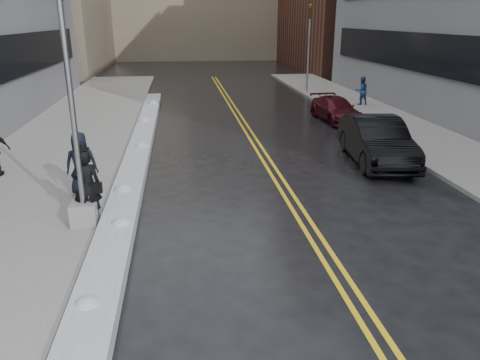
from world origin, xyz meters
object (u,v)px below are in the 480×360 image
object	(u,v)px
pedestrian_east	(362,91)
car_maroon	(336,109)
lamppost	(75,135)
pedestrian_c	(81,164)
traffic_signal	(309,45)
car_black	(377,141)
fire_hydrant	(399,128)
pedestrian_fedora	(87,186)

from	to	relation	value
pedestrian_east	car_maroon	world-z (taller)	pedestrian_east
lamppost	pedestrian_c	distance (m)	2.74
pedestrian_c	car_maroon	world-z (taller)	pedestrian_c
traffic_signal	pedestrian_c	distance (m)	23.31
car_black	car_maroon	distance (m)	7.69
car_black	car_maroon	xyz separation A→B (m)	(0.94, 7.63, -0.24)
fire_hydrant	pedestrian_fedora	xyz separation A→B (m)	(-12.20, -7.85, 0.58)
pedestrian_fedora	car_black	size ratio (longest dim) A/B	0.38
lamppost	pedestrian_east	world-z (taller)	lamppost
fire_hydrant	car_maroon	bearing A→B (deg)	108.82
fire_hydrant	pedestrian_east	distance (m)	8.29
fire_hydrant	pedestrian_c	bearing A→B (deg)	-155.86
pedestrian_fedora	car_black	xyz separation A→B (m)	(9.76, 4.62, -0.28)
lamppost	fire_hydrant	distance (m)	14.81
fire_hydrant	pedestrian_fedora	distance (m)	14.52
pedestrian_east	car_black	bearing A→B (deg)	63.04
pedestrian_east	car_maroon	distance (m)	4.75
fire_hydrant	car_maroon	distance (m)	4.65
pedestrian_fedora	car_maroon	xyz separation A→B (m)	(10.70, 12.25, -0.52)
traffic_signal	pedestrian_fedora	world-z (taller)	traffic_signal
lamppost	pedestrian_c	world-z (taller)	lamppost
fire_hydrant	car_black	size ratio (longest dim) A/B	0.14
fire_hydrant	traffic_signal	world-z (taller)	traffic_signal
lamppost	pedestrian_fedora	distance (m)	1.42
car_black	traffic_signal	bearing A→B (deg)	89.44
pedestrian_east	pedestrian_c	bearing A→B (deg)	36.06
pedestrian_fedora	car_maroon	bearing A→B (deg)	-138.01
pedestrian_east	car_black	world-z (taller)	pedestrian_east
lamppost	car_maroon	bearing A→B (deg)	48.95
pedestrian_c	car_black	world-z (taller)	pedestrian_c
lamppost	pedestrian_c	xyz separation A→B (m)	(-0.44, 2.29, -1.43)
lamppost	car_black	size ratio (longest dim) A/B	1.47
fire_hydrant	pedestrian_fedora	world-z (taller)	pedestrian_fedora
fire_hydrant	car_black	xyz separation A→B (m)	(-2.44, -3.23, 0.30)
fire_hydrant	pedestrian_c	distance (m)	13.97
traffic_signal	pedestrian_c	size ratio (longest dim) A/B	3.15
traffic_signal	pedestrian_c	bearing A→B (deg)	-121.83
fire_hydrant	car_black	distance (m)	4.06
lamppost	traffic_signal	xyz separation A→B (m)	(11.80, 22.00, 0.87)
pedestrian_fedora	car_maroon	world-z (taller)	pedestrian_fedora
traffic_signal	pedestrian_east	xyz separation A→B (m)	(1.86, -5.83, -2.40)
pedestrian_fedora	pedestrian_c	world-z (taller)	pedestrian_fedora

